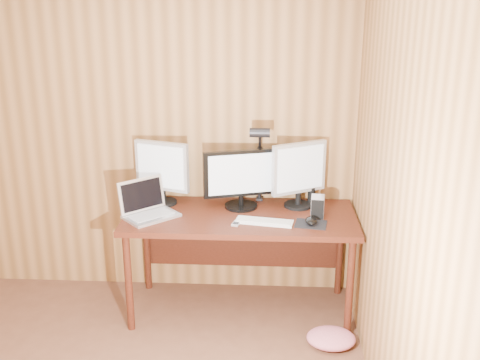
# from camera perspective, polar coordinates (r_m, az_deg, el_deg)

# --- Properties ---
(desk) EXTENTS (1.60, 0.70, 0.75)m
(desk) POSITION_cam_1_polar(r_m,az_deg,el_deg) (4.01, 0.10, -4.78)
(desk) COLOR #43190D
(desk) RESTS_ON floor
(monitor_center) EXTENTS (0.53, 0.24, 0.42)m
(monitor_center) POSITION_cam_1_polar(r_m,az_deg,el_deg) (3.97, 0.11, 0.18)
(monitor_center) COLOR black
(monitor_center) RESTS_ON desk
(monitor_left) EXTENTS (0.40, 0.20, 0.46)m
(monitor_left) POSITION_cam_1_polar(r_m,az_deg,el_deg) (4.07, -7.92, 0.94)
(monitor_left) COLOR black
(monitor_left) RESTS_ON desk
(monitor_right) EXTENTS (0.39, 0.24, 0.47)m
(monitor_right) POSITION_cam_1_polar(r_m,az_deg,el_deg) (3.99, 6.02, 0.75)
(monitor_right) COLOR black
(monitor_right) RESTS_ON desk
(laptop) EXTENTS (0.43, 0.43, 0.25)m
(laptop) POSITION_cam_1_polar(r_m,az_deg,el_deg) (3.92, -9.41, -2.73)
(laptop) COLOR silver
(laptop) RESTS_ON desk
(keyboard) EXTENTS (0.40, 0.18, 0.02)m
(keyboard) POSITION_cam_1_polar(r_m,az_deg,el_deg) (3.77, 2.49, -4.23)
(keyboard) COLOR white
(keyboard) RESTS_ON desk
(mousepad) EXTENTS (0.23, 0.20, 0.00)m
(mousepad) POSITION_cam_1_polar(r_m,az_deg,el_deg) (3.77, 7.22, -4.46)
(mousepad) COLOR black
(mousepad) RESTS_ON desk
(mouse) EXTENTS (0.09, 0.13, 0.04)m
(mouse) POSITION_cam_1_polar(r_m,az_deg,el_deg) (3.76, 7.23, -4.14)
(mouse) COLOR black
(mouse) RESTS_ON mousepad
(hard_drive) EXTENTS (0.10, 0.14, 0.14)m
(hard_drive) POSITION_cam_1_polar(r_m,az_deg,el_deg) (3.89, 7.88, -2.69)
(hard_drive) COLOR silver
(hard_drive) RESTS_ON desk
(phone) EXTENTS (0.07, 0.10, 0.01)m
(phone) POSITION_cam_1_polar(r_m,az_deg,el_deg) (3.74, -0.38, -4.42)
(phone) COLOR silver
(phone) RESTS_ON desk
(speaker) EXTENTS (0.05, 0.05, 0.13)m
(speaker) POSITION_cam_1_polar(r_m,az_deg,el_deg) (4.11, 7.26, -1.58)
(speaker) COLOR black
(speaker) RESTS_ON desk
(desk_lamp) EXTENTS (0.14, 0.20, 0.62)m
(desk_lamp) POSITION_cam_1_polar(r_m,az_deg,el_deg) (4.00, 2.02, 2.74)
(desk_lamp) COLOR black
(desk_lamp) RESTS_ON desk
(fabric_pile) EXTENTS (0.39, 0.35, 0.10)m
(fabric_pile) POSITION_cam_1_polar(r_m,az_deg,el_deg) (3.88, 9.23, -15.59)
(fabric_pile) COLOR #D8687A
(fabric_pile) RESTS_ON floor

